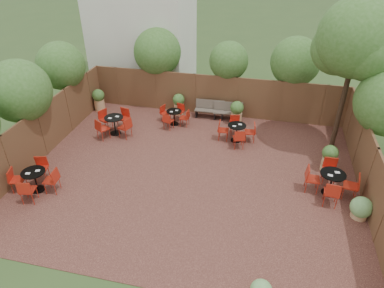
# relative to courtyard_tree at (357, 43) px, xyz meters

# --- Properties ---
(ground) EXTENTS (80.00, 80.00, 0.00)m
(ground) POSITION_rel_courtyard_tree_xyz_m (-5.31, -3.22, -4.35)
(ground) COLOR #354F23
(ground) RESTS_ON ground
(courtyard_paving) EXTENTS (12.00, 10.00, 0.02)m
(courtyard_paving) POSITION_rel_courtyard_tree_xyz_m (-5.31, -3.22, -4.34)
(courtyard_paving) COLOR #381C17
(courtyard_paving) RESTS_ON ground
(fence_back) EXTENTS (12.00, 0.08, 2.00)m
(fence_back) POSITION_rel_courtyard_tree_xyz_m (-5.31, 1.78, -3.35)
(fence_back) COLOR brown
(fence_back) RESTS_ON ground
(fence_left) EXTENTS (0.08, 10.00, 2.00)m
(fence_left) POSITION_rel_courtyard_tree_xyz_m (-11.31, -3.22, -3.35)
(fence_left) COLOR brown
(fence_left) RESTS_ON ground
(fence_right) EXTENTS (0.08, 10.00, 2.00)m
(fence_right) POSITION_rel_courtyard_tree_xyz_m (0.69, -3.22, -3.35)
(fence_right) COLOR brown
(fence_right) RESTS_ON ground
(neighbour_building) EXTENTS (5.00, 4.00, 8.00)m
(neighbour_building) POSITION_rel_courtyard_tree_xyz_m (-9.81, 4.78, -0.35)
(neighbour_building) COLOR silver
(neighbour_building) RESTS_ON ground
(overhang_foliage) EXTENTS (15.55, 10.46, 2.43)m
(overhang_foliage) POSITION_rel_courtyard_tree_xyz_m (-6.70, -0.51, -1.68)
(overhang_foliage) COLOR #335E1E
(overhang_foliage) RESTS_ON ground
(courtyard_tree) EXTENTS (2.98, 2.92, 5.97)m
(courtyard_tree) POSITION_rel_courtyard_tree_xyz_m (0.00, 0.00, 0.00)
(courtyard_tree) COLOR black
(courtyard_tree) RESTS_ON courtyard_paving
(park_bench_left) EXTENTS (1.39, 0.57, 0.84)m
(park_bench_left) POSITION_rel_courtyard_tree_xyz_m (-4.60, 1.40, -3.89)
(park_bench_left) COLOR brown
(park_bench_left) RESTS_ON courtyard_paving
(park_bench_right) EXTENTS (1.40, 0.49, 0.85)m
(park_bench_right) POSITION_rel_courtyard_tree_xyz_m (-5.47, 1.40, -3.89)
(park_bench_right) COLOR brown
(park_bench_right) RESTS_ON courtyard_paving
(bistro_tables) EXTENTS (11.56, 7.24, 0.96)m
(bistro_tables) POSITION_rel_courtyard_tree_xyz_m (-6.03, -2.19, -3.87)
(bistro_tables) COLOR black
(bistro_tables) RESTS_ON courtyard_paving
(planters) EXTENTS (11.18, 3.85, 1.11)m
(planters) POSITION_rel_courtyard_tree_xyz_m (-5.67, 0.41, -3.74)
(planters) COLOR tan
(planters) RESTS_ON courtyard_paving
(low_shrubs) EXTENTS (3.48, 4.25, 0.74)m
(low_shrubs) POSITION_rel_courtyard_tree_xyz_m (-0.51, -6.21, -4.00)
(low_shrubs) COLOR tan
(low_shrubs) RESTS_ON courtyard_paving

